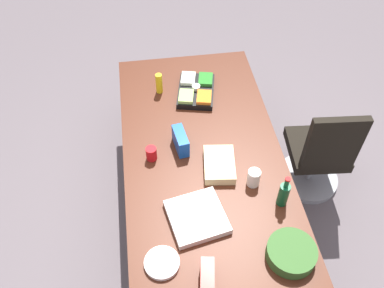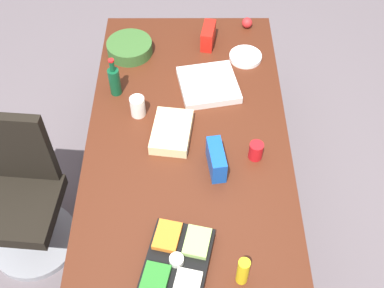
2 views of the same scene
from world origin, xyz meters
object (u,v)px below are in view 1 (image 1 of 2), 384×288
Objects in this scene: veggie_tray at (196,90)px; sheet_cake at (219,165)px; mustard_bottle at (159,83)px; chip_bag_blue at (181,141)px; chip_bag_red at (207,278)px; red_solo_cup at (151,154)px; wine_bottle at (284,194)px; pizza_box at (197,217)px; mayo_jar at (254,178)px; salad_bowl at (291,253)px; paper_plate_stack at (162,263)px; conference_table at (204,162)px; office_chair at (317,158)px.

sheet_cake is at bearing -176.88° from veggie_tray.
chip_bag_blue is (-0.66, -0.10, -0.02)m from mustard_bottle.
red_solo_cup is at bearing 13.83° from chip_bag_red.
wine_bottle is 1.38× the size of chip_bag_red.
mayo_jar is at bearing -73.16° from pizza_box.
salad_bowl is at bearing -139.09° from red_solo_cup.
paper_plate_stack is (-0.28, 0.26, -0.01)m from pizza_box.
conference_table is 0.84m from mustard_bottle.
conference_table is at bearing -97.25° from red_solo_cup.
wine_bottle is 0.58× the size of veggie_tray.
wine_bottle reaches higher than red_solo_cup.
mayo_jar reaches higher than sheet_cake.
salad_bowl is 2.31× the size of mayo_jar.
veggie_tray is at bearing -19.36° from chip_bag_blue.
mustard_bottle is at bearing 27.79° from mayo_jar.
wine_bottle is 0.24m from mayo_jar.
office_chair reaches higher than conference_table.
office_chair is at bearing -56.39° from paper_plate_stack.
red_solo_cup is 0.85m from paper_plate_stack.
chip_bag_blue is at bearing 29.61° from salad_bowl.
red_solo_cup is 0.50× the size of paper_plate_stack.
paper_plate_stack is at bearing 144.75° from sheet_cake.
sheet_cake is 0.35m from chip_bag_blue.
chip_bag_blue is (0.41, 0.46, 0.01)m from mayo_jar.
wine_bottle reaches higher than chip_bag_blue.
conference_table is 11.36× the size of paper_plate_stack.
chip_bag_red is at bearing -178.97° from chip_bag_blue.
wine_bottle reaches higher than conference_table.
sheet_cake is 0.84m from paper_plate_stack.
salad_bowl is (-1.00, 0.62, 0.40)m from office_chair.
red_solo_cup reaches higher than veggie_tray.
chip_bag_blue is at bearing 90.85° from office_chair.
sheet_cake is 0.89× the size of pizza_box.
chip_bag_red is 0.88m from sheet_cake.
mayo_jar is at bearing -129.79° from sheet_cake.
sheet_cake reaches higher than pizza_box.
wine_bottle is 1.45m from mustard_bottle.
salad_bowl reaches higher than veggie_tray.
chip_bag_red is 1.68m from veggie_tray.
mayo_jar reaches higher than red_solo_cup.
wine_bottle is at bearing -134.71° from sheet_cake.
mustard_bottle reaches higher than paper_plate_stack.
veggie_tray is 1.32× the size of pizza_box.
paper_plate_stack is (-0.94, 1.41, 0.37)m from office_chair.
conference_table is at bearing 97.97° from office_chair.
pizza_box reaches higher than conference_table.
chip_bag_blue reaches higher than paper_plate_stack.
mustard_bottle is 0.93× the size of chip_bag_red.
mustard_bottle is 1.21m from mayo_jar.
sheet_cake is at bearing -35.25° from paper_plate_stack.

